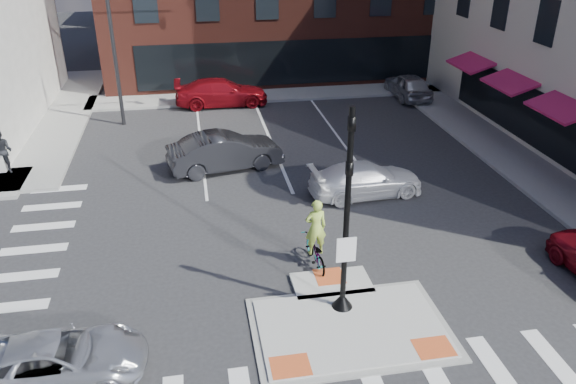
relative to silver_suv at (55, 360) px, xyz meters
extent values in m
plane|color=#28282B|center=(7.55, 1.00, -0.61)|extent=(120.00, 120.00, 0.00)
cube|color=gray|center=(7.55, 0.50, -0.58)|extent=(5.40, 3.60, 0.06)
cube|color=#A8A8A3|center=(7.55, 0.50, -0.55)|extent=(5.00, 3.20, 0.12)
cube|color=#A8A8A3|center=(7.55, 2.60, -0.55)|extent=(2.40, 1.40, 0.12)
cube|color=#D25225|center=(5.65, -0.70, -0.48)|extent=(1.00, 0.80, 0.01)
cube|color=#D25225|center=(9.45, -0.70, -0.48)|extent=(1.00, 0.80, 0.01)
cube|color=#D25225|center=(7.55, 2.90, -0.48)|extent=(0.90, 0.90, 0.01)
cube|color=gray|center=(-3.45, 21.00, -0.53)|extent=(3.00, 20.00, 0.15)
cube|color=gray|center=(18.35, 11.00, -0.53)|extent=(3.00, 24.00, 0.15)
cube|color=gray|center=(10.55, 23.00, -0.53)|extent=(26.00, 3.00, 0.15)
cube|color=black|center=(10.55, 24.00, 1.19)|extent=(20.00, 0.12, 2.80)
cube|color=black|center=(19.55, 11.00, 1.09)|extent=(0.12, 16.00, 2.60)
cube|color=#C61A56|center=(18.85, 11.00, 2.44)|extent=(1.46, 3.00, 0.58)
cube|color=#C61A56|center=(18.85, 17.00, 2.44)|extent=(1.46, 3.00, 0.58)
cone|color=black|center=(7.55, 1.40, -0.26)|extent=(0.60, 0.60, 0.45)
cylinder|color=black|center=(7.55, 1.40, 2.59)|extent=(0.16, 0.16, 5.80)
cube|color=white|center=(7.55, 1.28, 1.49)|extent=(0.55, 0.04, 0.75)
imported|color=black|center=(7.55, 1.40, 4.69)|extent=(0.18, 0.22, 1.10)
imported|color=black|center=(7.55, 1.40, 3.49)|extent=(0.18, 0.22, 1.10)
cylinder|color=black|center=(0.05, 19.00, 3.39)|extent=(0.20, 0.20, 8.00)
imported|color=silver|center=(0.00, 0.00, 0.00)|extent=(4.41, 2.10, 1.22)
imported|color=white|center=(10.44, 8.46, 0.06)|extent=(4.76, 2.25, 1.34)
imported|color=#27282D|center=(5.05, 12.07, 0.22)|extent=(5.27, 2.72, 1.66)
imported|color=#B8BAC0|center=(17.05, 21.00, 0.16)|extent=(1.83, 4.52, 1.54)
imported|color=maroon|center=(5.56, 21.52, 0.18)|extent=(5.46, 2.24, 1.58)
imported|color=#3F3F44|center=(7.28, 3.80, -0.11)|extent=(0.80, 1.94, 1.00)
imported|color=#A8CC48|center=(7.28, 3.80, 0.80)|extent=(0.73, 0.51, 1.91)
imported|color=black|center=(-4.45, 13.00, 0.53)|extent=(1.08, 0.92, 1.97)
camera|label=1|loc=(3.70, -11.15, 9.63)|focal=35.00mm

